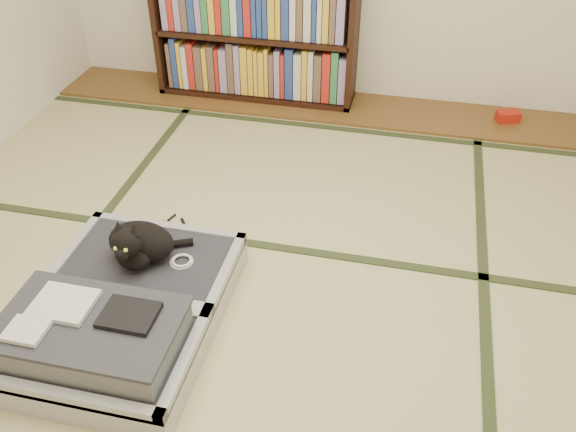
# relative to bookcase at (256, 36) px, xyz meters

# --- Properties ---
(floor) EXTENTS (4.50, 4.50, 0.00)m
(floor) POSITION_rel_bookcase_xyz_m (0.57, -2.07, -0.45)
(floor) COLOR #C5BF83
(floor) RESTS_ON ground
(wood_strip) EXTENTS (4.00, 0.50, 0.02)m
(wood_strip) POSITION_rel_bookcase_xyz_m (0.57, -0.07, -0.44)
(wood_strip) COLOR brown
(wood_strip) RESTS_ON ground
(red_item) EXTENTS (0.17, 0.13, 0.07)m
(red_item) POSITION_rel_bookcase_xyz_m (1.77, -0.04, -0.40)
(red_item) COLOR #AF1C0E
(red_item) RESTS_ON wood_strip
(tatami_borders) EXTENTS (4.00, 4.50, 0.01)m
(tatami_borders) POSITION_rel_bookcase_xyz_m (0.57, -1.57, -0.45)
(tatami_borders) COLOR #2D381E
(tatami_borders) RESTS_ON ground
(bookcase) EXTENTS (1.41, 0.32, 0.92)m
(bookcase) POSITION_rel_bookcase_xyz_m (0.00, 0.00, 0.00)
(bookcase) COLOR black
(bookcase) RESTS_ON wood_strip
(suitcase) EXTENTS (0.79, 1.05, 0.31)m
(suitcase) POSITION_rel_bookcase_xyz_m (0.04, -2.37, -0.34)
(suitcase) COLOR #B2B2B7
(suitcase) RESTS_ON floor
(cat) EXTENTS (0.35, 0.35, 0.28)m
(cat) POSITION_rel_bookcase_xyz_m (0.02, -2.08, -0.19)
(cat) COLOR black
(cat) RESTS_ON suitcase
(cable_coil) EXTENTS (0.11, 0.11, 0.03)m
(cable_coil) POSITION_rel_bookcase_xyz_m (0.20, -2.05, -0.29)
(cable_coil) COLOR white
(cable_coil) RESTS_ON suitcase
(hanger) EXTENTS (0.38, 0.21, 0.01)m
(hanger) POSITION_rel_bookcase_xyz_m (-0.06, -1.66, -0.44)
(hanger) COLOR black
(hanger) RESTS_ON floor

